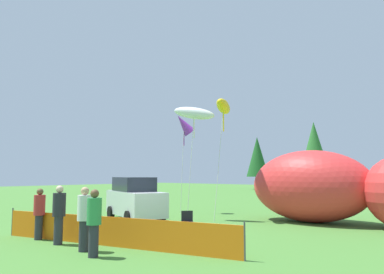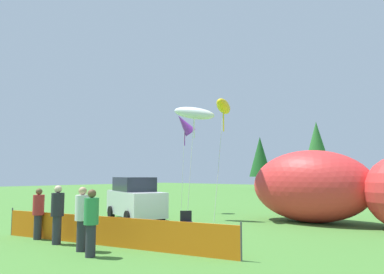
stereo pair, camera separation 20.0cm
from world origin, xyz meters
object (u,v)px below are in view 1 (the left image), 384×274
spectator_in_black_shirt (39,212)px  spectator_in_red_shirt (84,216)px  spectator_in_blue_shirt (59,212)px  kite_yellow_hero (223,107)px  folding_chair (188,220)px  parked_car (135,199)px  kite_purple_delta (184,125)px  inflatable_cat (333,189)px  spectator_in_yellow_shirt (94,220)px  kite_white_ghost (194,113)px

spectator_in_black_shirt → spectator_in_red_shirt: bearing=-2.2°
spectator_in_blue_shirt → kite_yellow_hero: size_ratio=0.31×
folding_chair → spectator_in_black_shirt: bearing=-86.6°
parked_car → kite_purple_delta: 6.03m
parked_car → inflatable_cat: inflatable_cat is taller
inflatable_cat → spectator_in_red_shirt: size_ratio=4.46×
parked_car → spectator_in_red_shirt: parked_car is taller
spectator_in_yellow_shirt → inflatable_cat: bearing=77.3°
spectator_in_blue_shirt → spectator_in_black_shirt: 1.37m
folding_chair → parked_car: bearing=-157.3°
spectator_in_black_shirt → spectator_in_yellow_shirt: size_ratio=0.96×
folding_chair → spectator_in_blue_shirt: (-1.82, -4.32, 0.52)m
kite_white_ghost → kite_purple_delta: bearing=140.9°
spectator_in_black_shirt → spectator_in_yellow_shirt: spectator_in_yellow_shirt is taller
inflatable_cat → spectator_in_blue_shirt: inflatable_cat is taller
parked_car → inflatable_cat: size_ratio=0.55×
kite_white_ghost → kite_yellow_hero: (1.20, 0.94, 0.33)m
spectator_in_yellow_shirt → spectator_in_blue_shirt: bearing=172.0°
spectator_in_blue_shirt → kite_white_ghost: 9.15m
folding_chair → spectator_in_yellow_shirt: bearing=-42.2°
spectator_in_red_shirt → spectator_in_yellow_shirt: bearing=-16.6°
spectator_in_black_shirt → spectator_in_red_shirt: 2.95m
kite_purple_delta → kite_white_ghost: bearing=-39.1°
inflatable_cat → kite_yellow_hero: 6.63m
kite_purple_delta → kite_white_ghost: size_ratio=1.02×
inflatable_cat → kite_white_ghost: 7.66m
kite_yellow_hero → parked_car: bearing=-136.3°
spectator_in_blue_shirt → spectator_in_black_shirt: (-1.37, 0.03, -0.07)m
spectator_in_blue_shirt → kite_white_ghost: size_ratio=0.32×
spectator_in_red_shirt → spectator_in_yellow_shirt: (0.88, -0.26, -0.02)m
spectator_in_yellow_shirt → kite_purple_delta: kite_purple_delta is taller
spectator_in_blue_shirt → spectator_in_black_shirt: bearing=178.7°
spectator_in_red_shirt → kite_purple_delta: kite_purple_delta is taller
folding_chair → spectator_in_blue_shirt: spectator_in_blue_shirt is taller
spectator_in_yellow_shirt → kite_yellow_hero: kite_yellow_hero is taller
spectator_in_blue_shirt → spectator_in_red_shirt: 1.59m
spectator_in_yellow_shirt → kite_yellow_hero: size_ratio=0.30×
inflatable_cat → spectator_in_blue_shirt: (-5.00, -10.89, -0.54)m
inflatable_cat → spectator_in_blue_shirt: size_ratio=4.44×
kite_purple_delta → kite_white_ghost: kite_purple_delta is taller
spectator_in_yellow_shirt → spectator_in_red_shirt: bearing=163.4°
inflatable_cat → spectator_in_black_shirt: bearing=-121.8°
spectator_in_blue_shirt → kite_purple_delta: (-3.56, 10.09, 4.23)m
spectator_in_red_shirt → kite_yellow_hero: size_ratio=0.31×
inflatable_cat → kite_purple_delta: bearing=-176.2°
kite_yellow_hero → spectator_in_yellow_shirt: bearing=-76.5°
inflatable_cat → spectator_in_black_shirt: size_ratio=4.76×
parked_car → folding_chair: (4.83, -1.50, -0.52)m
kite_purple_delta → parked_car: bearing=-82.7°
spectator_in_blue_shirt → kite_purple_delta: kite_purple_delta is taller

